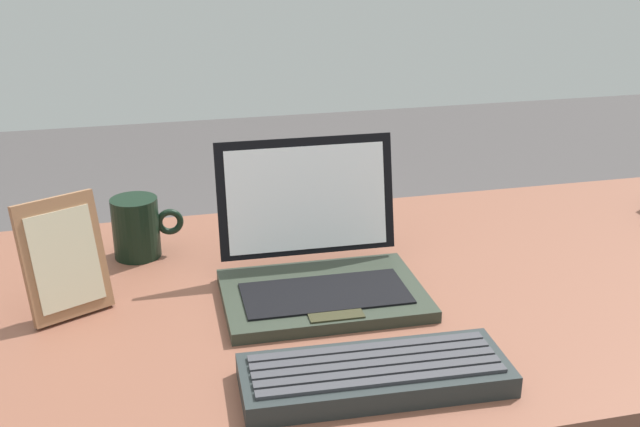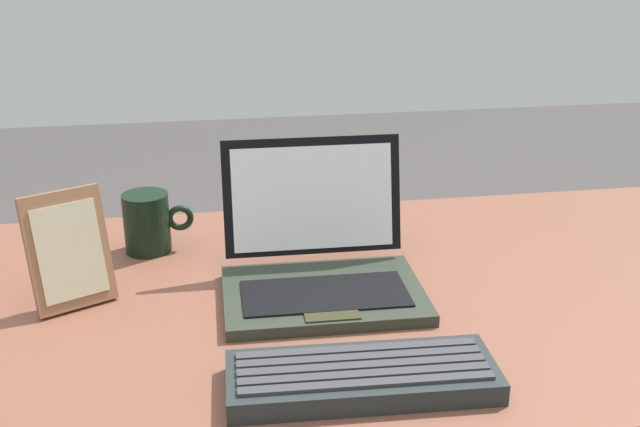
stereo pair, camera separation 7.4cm
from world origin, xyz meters
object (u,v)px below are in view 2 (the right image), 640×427
at_px(photo_frame, 69,251).
at_px(coffee_mug, 148,222).
at_px(external_keyboard, 362,376).
at_px(laptop_front, 320,265).

distance_m(photo_frame, coffee_mug, 0.21).
bearing_deg(coffee_mug, external_keyboard, -59.61).
relative_size(laptop_front, external_keyboard, 0.90).
height_order(laptop_front, external_keyboard, laptop_front).
height_order(laptop_front, coffee_mug, laptop_front).
bearing_deg(external_keyboard, laptop_front, 91.65).
bearing_deg(coffee_mug, photo_frame, -119.24).
xyz_separation_m(photo_frame, coffee_mug, (0.10, 0.18, -0.03)).
xyz_separation_m(external_keyboard, coffee_mug, (-0.26, 0.45, 0.04)).
bearing_deg(photo_frame, coffee_mug, 60.76).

